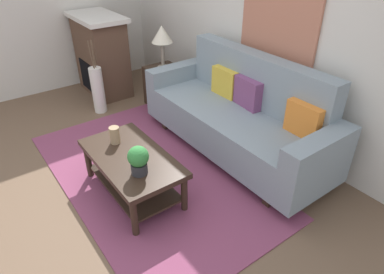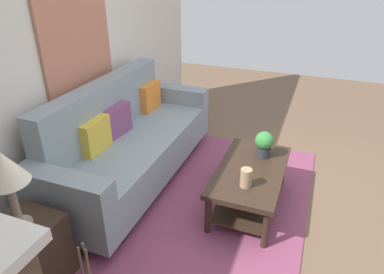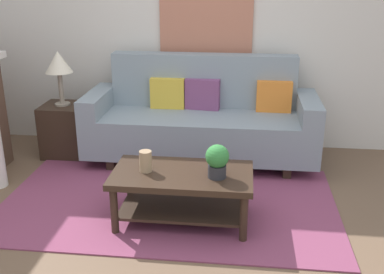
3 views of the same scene
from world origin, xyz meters
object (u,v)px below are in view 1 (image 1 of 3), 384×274
(throw_pillow_plum, at_px, (248,93))
(potted_plant_tabletop, at_px, (138,159))
(floor_vase, at_px, (98,90))
(throw_pillow_orange, at_px, (304,120))
(side_table, at_px, (164,87))
(framed_painting, at_px, (279,13))
(fireplace, at_px, (101,55))
(coffee_table, at_px, (132,166))
(tabletop_vase, at_px, (115,135))
(table_lamp, at_px, (162,36))
(throw_pillow_mustard, at_px, (225,82))
(couch, at_px, (238,116))

(throw_pillow_plum, distance_m, potted_plant_tabletop, 1.52)
(potted_plant_tabletop, distance_m, floor_vase, 2.15)
(potted_plant_tabletop, xyz_separation_m, floor_vase, (-2.08, 0.49, -0.25))
(throw_pillow_orange, bearing_deg, side_table, -175.90)
(throw_pillow_plum, bearing_deg, framed_painting, 90.00)
(fireplace, bearing_deg, throw_pillow_orange, 11.61)
(throw_pillow_orange, relative_size, potted_plant_tabletop, 1.37)
(throw_pillow_plum, distance_m, coffee_table, 1.48)
(fireplace, bearing_deg, throw_pillow_plum, 15.01)
(throw_pillow_plum, bearing_deg, throw_pillow_orange, 0.00)
(coffee_table, relative_size, tabletop_vase, 6.51)
(table_lamp, bearing_deg, potted_plant_tabletop, -37.60)
(throw_pillow_plum, relative_size, potted_plant_tabletop, 1.37)
(throw_pillow_orange, bearing_deg, tabletop_vase, -126.03)
(throw_pillow_orange, bearing_deg, throw_pillow_plum, 180.00)
(coffee_table, bearing_deg, floor_vase, 166.52)
(throw_pillow_orange, bearing_deg, fireplace, -168.39)
(tabletop_vase, bearing_deg, table_lamp, 132.23)
(tabletop_vase, bearing_deg, throw_pillow_plum, 77.94)
(throw_pillow_mustard, bearing_deg, floor_vase, -145.56)
(tabletop_vase, relative_size, side_table, 0.30)
(throw_pillow_plum, xyz_separation_m, coffee_table, (-0.02, -1.43, -0.37))
(couch, xyz_separation_m, throw_pillow_orange, (0.74, 0.12, 0.25))
(couch, height_order, coffee_table, couch)
(table_lamp, distance_m, framed_painting, 1.63)
(couch, height_order, throw_pillow_orange, couch)
(tabletop_vase, height_order, floor_vase, floor_vase)
(throw_pillow_plum, height_order, fireplace, fireplace)
(fireplace, bearing_deg, potted_plant_tabletop, -17.37)
(throw_pillow_orange, bearing_deg, framed_painting, 155.33)
(side_table, xyz_separation_m, table_lamp, (0.00, 0.00, 0.71))
(throw_pillow_orange, distance_m, coffee_table, 1.66)
(throw_pillow_orange, xyz_separation_m, potted_plant_tabletop, (-0.49, -1.49, -0.11))
(throw_pillow_orange, relative_size, floor_vase, 0.57)
(throw_pillow_plum, height_order, throw_pillow_orange, same)
(side_table, relative_size, table_lamp, 0.98)
(couch, height_order, table_lamp, table_lamp)
(throw_pillow_orange, distance_m, potted_plant_tabletop, 1.57)
(coffee_table, xyz_separation_m, tabletop_vase, (-0.29, -0.01, 0.20))
(throw_pillow_plum, bearing_deg, tabletop_vase, -102.06)
(potted_plant_tabletop, distance_m, fireplace, 2.81)
(throw_pillow_mustard, distance_m, table_lamp, 1.16)
(side_table, relative_size, fireplace, 0.48)
(throw_pillow_mustard, xyz_separation_m, coffee_table, (0.35, -1.43, -0.37))
(throw_pillow_plum, xyz_separation_m, tabletop_vase, (-0.31, -1.45, -0.17))
(tabletop_vase, xyz_separation_m, floor_vase, (-1.52, 0.45, -0.20))
(coffee_table, xyz_separation_m, framed_painting, (0.02, 1.77, 1.16))
(throw_pillow_mustard, distance_m, throw_pillow_plum, 0.37)
(tabletop_vase, relative_size, fireplace, 0.15)
(table_lamp, bearing_deg, coffee_table, -41.21)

